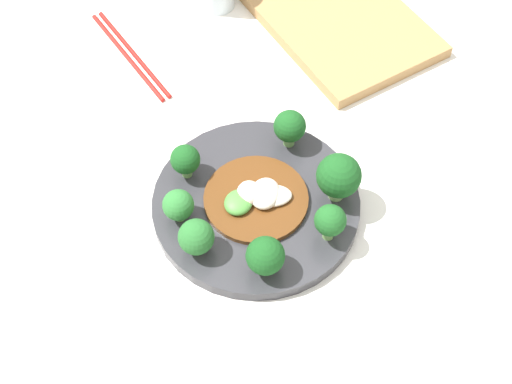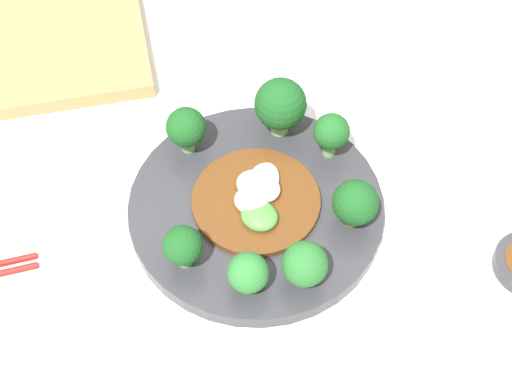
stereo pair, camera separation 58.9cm
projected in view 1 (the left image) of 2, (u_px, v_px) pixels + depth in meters
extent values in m
cube|color=silver|center=(276.00, 311.00, 1.29)|extent=(0.97, 0.69, 0.76)
cylinder|color=#333338|center=(256.00, 204.00, 0.96)|extent=(0.28, 0.28, 0.02)
cylinder|color=#7AAD5B|center=(265.00, 267.00, 0.88)|extent=(0.02, 0.02, 0.01)
sphere|color=#19511E|center=(265.00, 256.00, 0.86)|extent=(0.05, 0.05, 0.05)
cylinder|color=#7AAD5B|center=(198.00, 247.00, 0.90)|extent=(0.02, 0.02, 0.01)
sphere|color=#286B2D|center=(196.00, 237.00, 0.88)|extent=(0.05, 0.05, 0.05)
cylinder|color=#70A356|center=(289.00, 139.00, 1.00)|extent=(0.02, 0.02, 0.02)
sphere|color=#19511E|center=(290.00, 126.00, 0.97)|extent=(0.05, 0.05, 0.05)
cylinder|color=#89B76B|center=(336.00, 191.00, 0.94)|extent=(0.02, 0.02, 0.02)
sphere|color=#19511E|center=(339.00, 176.00, 0.92)|extent=(0.06, 0.06, 0.06)
cylinder|color=#70A356|center=(187.00, 170.00, 0.97)|extent=(0.01, 0.01, 0.02)
sphere|color=#19511E|center=(185.00, 159.00, 0.95)|extent=(0.04, 0.04, 0.04)
cylinder|color=#7AAD5B|center=(328.00, 232.00, 0.91)|extent=(0.01, 0.01, 0.02)
sphere|color=#1E5B23|center=(330.00, 220.00, 0.88)|extent=(0.04, 0.04, 0.04)
cylinder|color=#7AAD5B|center=(180.00, 215.00, 0.93)|extent=(0.01, 0.01, 0.01)
sphere|color=#2D7533|center=(178.00, 205.00, 0.91)|extent=(0.04, 0.04, 0.04)
cylinder|color=#5B3314|center=(256.00, 199.00, 0.94)|extent=(0.14, 0.14, 0.01)
ellipsoid|color=silver|center=(265.00, 194.00, 0.94)|extent=(0.06, 0.06, 0.02)
ellipsoid|color=#4C933D|center=(238.00, 202.00, 0.93)|extent=(0.05, 0.05, 0.02)
ellipsoid|color=silver|center=(271.00, 196.00, 0.94)|extent=(0.04, 0.06, 0.01)
ellipsoid|color=beige|center=(249.00, 193.00, 0.94)|extent=(0.04, 0.04, 0.02)
cylinder|color=red|center=(127.00, 56.00, 1.12)|extent=(0.21, 0.10, 0.01)
cylinder|color=red|center=(134.00, 53.00, 1.13)|extent=(0.21, 0.10, 0.01)
cube|color=#AD7F4C|center=(341.00, 22.00, 1.16)|extent=(0.35, 0.31, 0.02)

